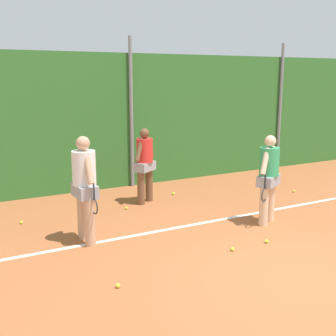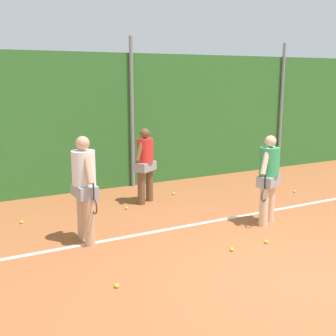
% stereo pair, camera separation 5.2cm
% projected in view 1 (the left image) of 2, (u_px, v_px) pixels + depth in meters
% --- Properties ---
extents(ground_plane, '(27.40, 27.40, 0.00)m').
position_uv_depth(ground_plane, '(225.00, 238.00, 7.88)').
color(ground_plane, '#A85B33').
extents(hedge_fence_backdrop, '(17.81, 0.25, 3.53)m').
position_uv_depth(hedge_fence_backdrop, '(129.00, 121.00, 11.41)').
color(hedge_fence_backdrop, '#33702D').
rests_on(hedge_fence_backdrop, ground_plane).
extents(fence_post_center, '(0.10, 0.10, 3.94)m').
position_uv_depth(fence_post_center, '(131.00, 114.00, 11.21)').
color(fence_post_center, gray).
rests_on(fence_post_center, ground_plane).
extents(fence_post_right, '(0.10, 0.10, 3.94)m').
position_uv_depth(fence_post_right, '(280.00, 107.00, 13.55)').
color(fence_post_right, gray).
rests_on(fence_post_right, ground_plane).
extents(court_baseline_paint, '(13.01, 0.10, 0.01)m').
position_uv_depth(court_baseline_paint, '(200.00, 223.00, 8.63)').
color(court_baseline_paint, white).
rests_on(court_baseline_paint, ground_plane).
extents(player_foreground_near, '(0.72, 0.52, 1.80)m').
position_uv_depth(player_foreground_near, '(269.00, 175.00, 8.46)').
color(player_foreground_near, beige).
rests_on(player_foreground_near, ground_plane).
extents(player_midcourt, '(0.41, 0.87, 1.92)m').
position_uv_depth(player_midcourt, '(85.00, 184.00, 7.46)').
color(player_midcourt, tan).
rests_on(player_midcourt, ground_plane).
extents(player_backcourt_far, '(0.65, 0.53, 1.77)m').
position_uv_depth(player_backcourt_far, '(145.00, 161.00, 9.89)').
color(player_backcourt_far, brown).
rests_on(player_backcourt_far, ground_plane).
extents(tennis_ball_1, '(0.07, 0.07, 0.07)m').
position_uv_depth(tennis_ball_1, '(294.00, 191.00, 10.97)').
color(tennis_ball_1, '#CCDB33').
rests_on(tennis_ball_1, ground_plane).
extents(tennis_ball_2, '(0.07, 0.07, 0.07)m').
position_uv_depth(tennis_ball_2, '(118.00, 286.00, 6.00)').
color(tennis_ball_2, '#CCDB33').
rests_on(tennis_ball_2, ground_plane).
extents(tennis_ball_3, '(0.07, 0.07, 0.07)m').
position_uv_depth(tennis_ball_3, '(266.00, 241.00, 7.62)').
color(tennis_ball_3, '#CCDB33').
rests_on(tennis_ball_3, ground_plane).
extents(tennis_ball_4, '(0.07, 0.07, 0.07)m').
position_uv_depth(tennis_ball_4, '(173.00, 194.00, 10.73)').
color(tennis_ball_4, '#CCDB33').
rests_on(tennis_ball_4, ground_plane).
extents(tennis_ball_6, '(0.07, 0.07, 0.07)m').
position_uv_depth(tennis_ball_6, '(126.00, 208.00, 9.56)').
color(tennis_ball_6, '#CCDB33').
rests_on(tennis_ball_6, ground_plane).
extents(tennis_ball_8, '(0.07, 0.07, 0.07)m').
position_uv_depth(tennis_ball_8, '(21.00, 222.00, 8.61)').
color(tennis_ball_8, '#CCDB33').
rests_on(tennis_ball_8, ground_plane).
extents(tennis_ball_10, '(0.07, 0.07, 0.07)m').
position_uv_depth(tennis_ball_10, '(232.00, 249.00, 7.27)').
color(tennis_ball_10, '#CCDB33').
rests_on(tennis_ball_10, ground_plane).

